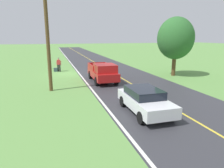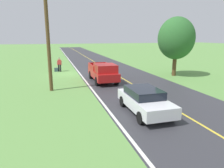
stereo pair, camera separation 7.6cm
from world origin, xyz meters
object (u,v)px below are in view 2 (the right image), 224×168
(sedan_ahead_same_lane, at_px, (145,100))
(utility_pole_roadside, at_px, (48,34))
(hitchhiker_walking, at_px, (59,64))
(tree_far_side_near, at_px, (176,38))
(pickup_truck_passing, at_px, (103,72))
(suitcase_carried, at_px, (56,70))

(sedan_ahead_same_lane, xyz_separation_m, utility_pole_roadside, (5.16, -6.65, 3.74))
(hitchhiker_walking, height_order, utility_pole_roadside, utility_pole_roadside)
(tree_far_side_near, height_order, sedan_ahead_same_lane, tree_far_side_near)
(hitchhiker_walking, distance_m, pickup_truck_passing, 8.33)
(suitcase_carried, bearing_deg, utility_pole_roadside, 1.02)
(hitchhiker_walking, bearing_deg, tree_far_side_near, 152.12)
(sedan_ahead_same_lane, bearing_deg, pickup_truck_passing, -88.06)
(hitchhiker_walking, xyz_separation_m, utility_pole_roadside, (1.03, 9.42, 3.51))
(hitchhiker_walking, height_order, tree_far_side_near, tree_far_side_near)
(suitcase_carried, relative_size, tree_far_side_near, 0.08)
(pickup_truck_passing, relative_size, sedan_ahead_same_lane, 1.23)
(utility_pole_roadside, bearing_deg, tree_far_side_near, -167.43)
(pickup_truck_passing, bearing_deg, utility_pole_roadside, 22.49)
(sedan_ahead_same_lane, bearing_deg, utility_pole_roadside, -52.22)
(suitcase_carried, distance_m, pickup_truck_passing, 8.53)
(tree_far_side_near, height_order, utility_pole_roadside, utility_pole_roadside)
(pickup_truck_passing, height_order, tree_far_side_near, tree_far_side_near)
(suitcase_carried, bearing_deg, hitchhiker_walking, 100.86)
(sedan_ahead_same_lane, distance_m, utility_pole_roadside, 9.21)
(tree_far_side_near, xyz_separation_m, sedan_ahead_same_lane, (8.09, 9.61, -3.33))
(hitchhiker_walking, bearing_deg, pickup_truck_passing, 117.35)
(hitchhiker_walking, height_order, pickup_truck_passing, pickup_truck_passing)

